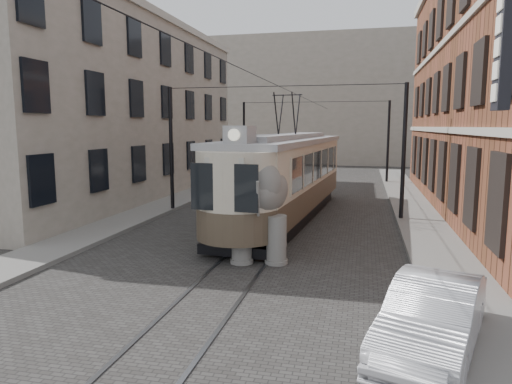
# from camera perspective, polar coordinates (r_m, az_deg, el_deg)

# --- Properties ---
(ground) EXTENTS (120.00, 120.00, 0.00)m
(ground) POSITION_cam_1_polar(r_m,az_deg,el_deg) (15.91, -0.11, -7.03)
(ground) COLOR #3B3936
(tram_rails) EXTENTS (1.54, 80.00, 0.02)m
(tram_rails) POSITION_cam_1_polar(r_m,az_deg,el_deg) (15.91, -0.11, -6.99)
(tram_rails) COLOR slate
(tram_rails) RESTS_ON ground
(sidewalk_right) EXTENTS (2.00, 60.00, 0.15)m
(sidewalk_right) POSITION_cam_1_polar(r_m,az_deg,el_deg) (15.69, 21.94, -7.57)
(sidewalk_right) COLOR slate
(sidewalk_right) RESTS_ON ground
(sidewalk_left) EXTENTS (2.00, 60.00, 0.15)m
(sidewalk_left) POSITION_cam_1_polar(r_m,az_deg,el_deg) (18.46, -20.24, -5.18)
(sidewalk_left) COLOR slate
(sidewalk_left) RESTS_ON ground
(stucco_building) EXTENTS (7.00, 24.00, 10.00)m
(stucco_building) POSITION_cam_1_polar(r_m,az_deg,el_deg) (28.88, -17.29, 9.42)
(stucco_building) COLOR gray
(stucco_building) RESTS_ON ground
(distant_block) EXTENTS (28.00, 10.00, 14.00)m
(distant_block) POSITION_cam_1_polar(r_m,az_deg,el_deg) (55.14, 9.65, 10.95)
(distant_block) COLOR gray
(distant_block) RESTS_ON ground
(catenary) EXTENTS (11.00, 30.20, 6.00)m
(catenary) POSITION_cam_1_polar(r_m,az_deg,el_deg) (20.33, 2.58, 4.84)
(catenary) COLOR black
(catenary) RESTS_ON ground
(tram) EXTENTS (3.95, 14.21, 5.57)m
(tram) POSITION_cam_1_polar(r_m,az_deg,el_deg) (20.70, 3.81, 4.29)
(tram) COLOR #BEB29A
(tram) RESTS_ON ground
(elephant) EXTENTS (3.87, 5.84, 3.31)m
(elephant) POSITION_cam_1_polar(r_m,az_deg,el_deg) (14.97, 0.57, -1.51)
(elephant) COLOR slate
(elephant) RESTS_ON ground
(parked_car) EXTENTS (2.65, 4.42, 1.37)m
(parked_car) POSITION_cam_1_polar(r_m,az_deg,el_deg) (9.36, 20.94, -14.18)
(parked_car) COLOR #B5B4B9
(parked_car) RESTS_ON ground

